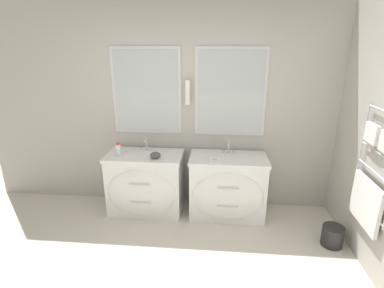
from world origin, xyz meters
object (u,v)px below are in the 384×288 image
vanity_right (227,187)px  waste_bin (333,235)px  toiletry_bottle (118,150)px  amenity_bowl (155,155)px  vanity_left (145,183)px

vanity_right → waste_bin: (1.14, -0.50, -0.28)m
toiletry_bottle → waste_bin: toiletry_bottle is taller
amenity_bowl → vanity_left: bearing=154.0°
vanity_right → toiletry_bottle: size_ratio=5.52×
vanity_right → waste_bin: bearing=-23.6°
vanity_left → toiletry_bottle: bearing=-170.0°
amenity_bowl → waste_bin: amenity_bowl is taller
vanity_left → toiletry_bottle: toiletry_bottle is taller
vanity_left → waste_bin: size_ratio=4.09×
vanity_left → toiletry_bottle: 0.55m
vanity_left → amenity_bowl: amenity_bowl is taller
amenity_bowl → waste_bin: size_ratio=0.55×
vanity_left → vanity_right: bearing=0.0°
vanity_right → amenity_bowl: amenity_bowl is taller
toiletry_bottle → amenity_bowl: 0.47m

